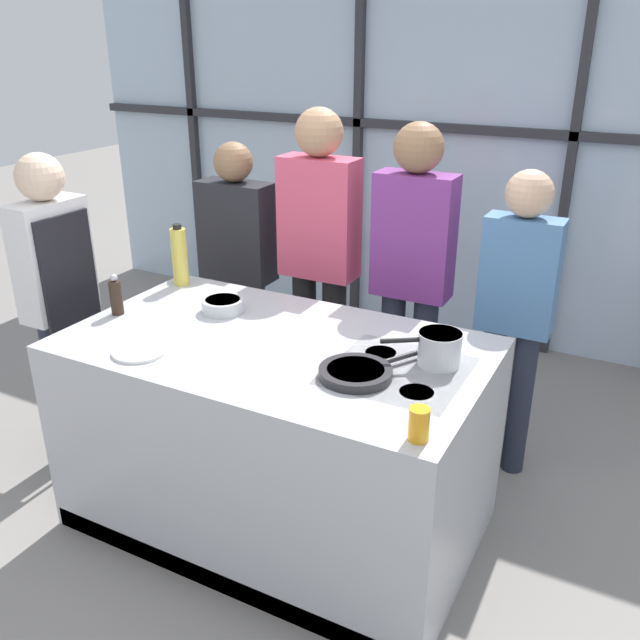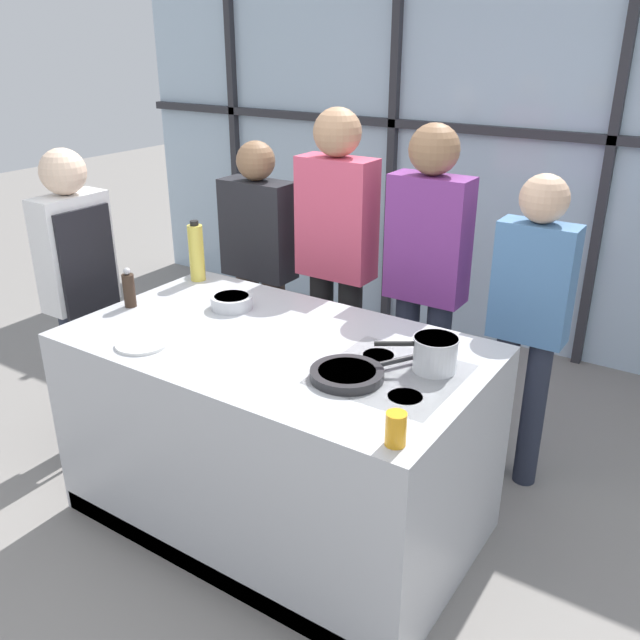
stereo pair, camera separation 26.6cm
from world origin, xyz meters
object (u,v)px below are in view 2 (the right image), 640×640
spectator_far_right (529,313)px  pepper_grinder (129,289)px  frying_pan (349,373)px  spectator_center_left (336,251)px  spectator_center_right (426,272)px  white_plate (142,344)px  mixing_bowl (232,301)px  saucepan (435,353)px  spectator_far_left (259,260)px  juice_glass_near (396,429)px  oil_bottle (196,252)px  chef (80,282)px

spectator_far_right → pepper_grinder: 1.92m
spectator_far_right → frying_pan: (-0.37, -1.05, 0.03)m
spectator_center_left → spectator_center_right: spectator_center_left is taller
spectator_far_right → white_plate: bearing=45.5°
mixing_bowl → frying_pan: bearing=-19.8°
spectator_center_right → saucepan: size_ratio=6.02×
spectator_far_left → juice_glass_near: (1.62, -1.36, 0.09)m
saucepan → oil_bottle: bearing=169.8°
pepper_grinder → spectator_far_right: bearing=31.5°
chef → pepper_grinder: chef is taller
saucepan → pepper_grinder: (-1.51, -0.19, 0.01)m
spectator_center_right → pepper_grinder: bearing=42.6°
chef → pepper_grinder: (0.45, -0.06, 0.07)m
spectator_far_right → oil_bottle: 1.72m
mixing_bowl → spectator_far_left: bearing=119.5°
chef → white_plate: 0.90m
spectator_far_left → spectator_center_right: spectator_center_right is taller
spectator_center_left → mixing_bowl: bearing=80.6°
chef → pepper_grinder: size_ratio=8.33×
mixing_bowl → oil_bottle: bearing=153.2°
spectator_center_right → spectator_far_left: bearing=0.0°
chef → frying_pan: bearing=86.4°
spectator_far_right → saucepan: spectator_far_right is taller
juice_glass_near → spectator_far_left: bearing=140.2°
spectator_far_right → pepper_grinder: spectator_far_right is taller
spectator_far_right → saucepan: bearing=81.1°
spectator_far_left → spectator_center_right: bearing=-180.0°
frying_pan → oil_bottle: size_ratio=1.45×
oil_bottle → juice_glass_near: (1.62, -0.82, -0.10)m
frying_pan → white_plate: 0.92m
white_plate → saucepan: bearing=22.6°
frying_pan → pepper_grinder: bearing=177.8°
spectator_far_right → mixing_bowl: bearing=31.6°
spectator_center_right → oil_bottle: size_ratio=5.45×
chef → pepper_grinder: bearing=82.3°
spectator_far_left → oil_bottle: 0.57m
spectator_center_left → juice_glass_near: spectator_center_left is taller
spectator_far_left → spectator_center_right: 1.10m
spectator_far_left → saucepan: bearing=151.8°
spectator_far_left → frying_pan: spectator_far_left is taller
spectator_center_right → frying_pan: (0.17, -1.05, -0.08)m
saucepan → white_plate: 1.23m
chef → juice_glass_near: 2.12m
chef → spectator_far_right: size_ratio=1.03×
spectator_center_right → juice_glass_near: 1.46m
spectator_center_right → saucepan: spectator_center_right is taller
chef → juice_glass_near: chef is taller
frying_pan → oil_bottle: 1.36m
frying_pan → saucepan: bearing=44.7°
spectator_center_right → frying_pan: bearing=99.5°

